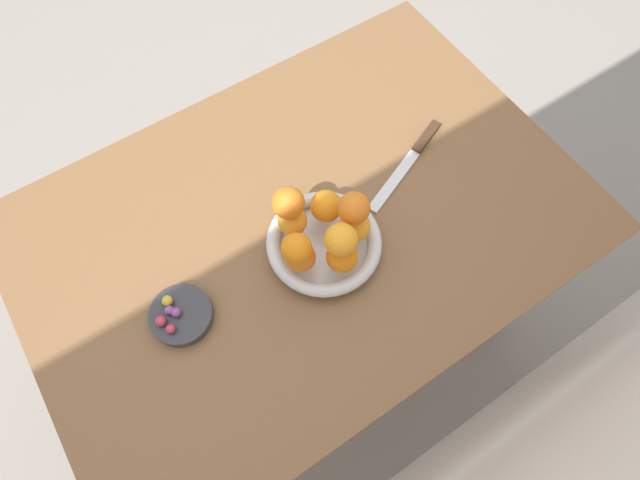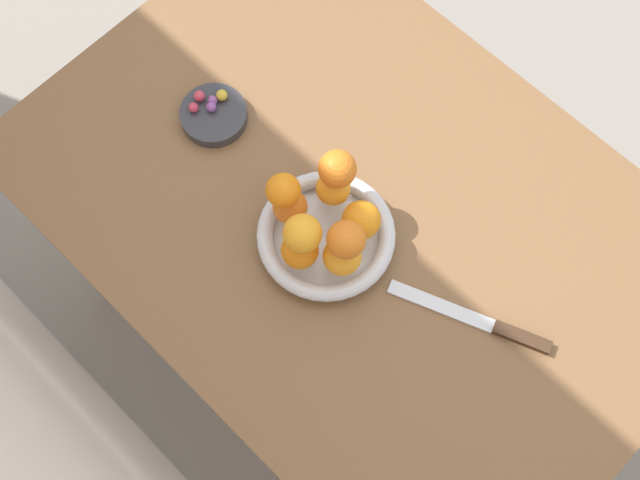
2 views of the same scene
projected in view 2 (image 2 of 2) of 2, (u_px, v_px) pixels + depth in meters
The scene contains 19 objects.
ground_plane at pixel (344, 325), 1.99m from camera, with size 6.00×6.00×0.00m, color gray.
dining_table at pixel (355, 230), 1.38m from camera, with size 1.10×0.76×0.74m.
fruit_bowl at pixel (326, 235), 1.26m from camera, with size 0.22×0.22×0.04m.
candy_dish at pixel (214, 115), 1.34m from camera, with size 0.11×0.11×0.02m, color #333338.
orange_0 at pixel (290, 207), 1.22m from camera, with size 0.05×0.05×0.05m, color orange.
orange_1 at pixel (298, 249), 1.20m from camera, with size 0.06×0.06×0.06m, color orange.
orange_2 at pixel (342, 256), 1.19m from camera, with size 0.06×0.06×0.06m, color orange.
orange_3 at pixel (361, 220), 1.21m from camera, with size 0.06×0.06×0.06m, color orange.
orange_4 at pixel (333, 188), 1.23m from camera, with size 0.05×0.05×0.05m, color orange.
orange_5 at pixel (304, 235), 1.14m from camera, with size 0.06×0.06×0.06m, color orange.
orange_6 at pixel (346, 239), 1.14m from camera, with size 0.06×0.06×0.06m, color orange.
orange_7 at pixel (337, 169), 1.18m from camera, with size 0.06×0.06×0.06m, color orange.
orange_8 at pixel (283, 190), 1.17m from camera, with size 0.05×0.05×0.05m, color orange.
candy_ball_0 at pixel (222, 95), 1.33m from camera, with size 0.02×0.02×0.02m, color gold.
candy_ball_1 at pixel (213, 100), 1.33m from camera, with size 0.02×0.02×0.02m, color #8C4C99.
candy_ball_2 at pixel (199, 96), 1.33m from camera, with size 0.02×0.02×0.02m, color #C6384C.
candy_ball_3 at pixel (193, 108), 1.33m from camera, with size 0.02×0.02×0.02m, color #C6384C.
candy_ball_4 at pixel (211, 107), 1.33m from camera, with size 0.02×0.02×0.02m, color #8C4C99.
knife at pixel (483, 323), 1.22m from camera, with size 0.25×0.12×0.01m.
Camera 2 is at (-0.30, 0.40, 1.94)m, focal length 45.00 mm.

